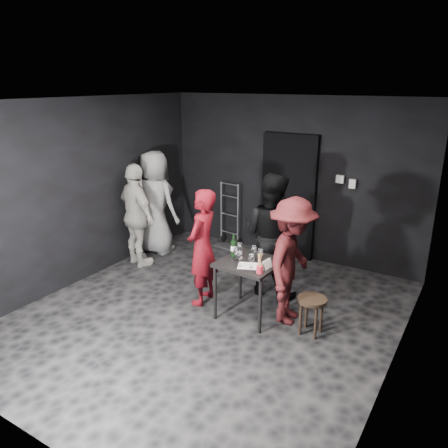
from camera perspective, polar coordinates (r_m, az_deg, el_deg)
The scene contains 27 objects.
floor at distance 5.83m, azimuth -2.03°, elevation -11.78°, with size 4.50×5.00×0.02m, color black.
ceiling at distance 5.05m, azimuth -2.39°, elevation 15.80°, with size 4.50×5.00×0.02m, color silver.
wall_back at distance 7.42m, azimuth 8.70°, elevation 5.88°, with size 4.50×0.04×2.70m, color black.
wall_front at distance 3.64m, azimuth -25.02°, elevation -9.09°, with size 4.50×0.04×2.70m, color black.
wall_left at distance 6.76m, azimuth -18.27°, elevation 3.95°, with size 0.04×5.00×2.70m, color black.
wall_right at distance 4.50m, azimuth 22.39°, elevation -3.58°, with size 0.04×5.00×2.70m, color black.
doorway at distance 7.43m, azimuth 8.41°, elevation 3.54°, with size 0.95×0.10×2.10m, color black.
wallbox_upper at distance 7.07m, azimuth 14.93°, elevation 5.69°, with size 0.12×0.06×0.12m, color #B7B7B2.
wallbox_lower at distance 7.02m, azimuth 16.46°, elevation 5.07°, with size 0.10×0.06×0.14m, color #B7B7B2.
hand_truck at distance 8.02m, azimuth 0.57°, elevation -1.39°, with size 0.39×0.34×1.18m.
tasting_table at distance 5.55m, azimuth 3.40°, elevation -5.84°, with size 0.72×0.72×0.75m.
stool at distance 5.37m, azimuth 11.39°, elevation -10.36°, with size 0.35×0.35×0.47m.
server_red at distance 5.82m, azimuth -2.86°, elevation -2.61°, with size 0.62×0.40×1.69m, color maroon.
woman_black at distance 6.05m, azimuth 6.18°, elevation -0.15°, with size 0.99×0.54×2.03m, color black.
man_maroon at distance 5.41m, azimuth 8.86°, elevation -4.27°, with size 1.12×0.52×1.73m, color #471316.
bystander_cream at distance 7.12m, azimuth -11.39°, elevation 1.87°, with size 1.11×0.53×1.89m, color beige.
bystander_grey at distance 7.60m, azimuth -9.05°, elevation 4.07°, with size 1.05×0.57×2.16m, color gray.
tasting_mat at distance 5.38m, azimuth 3.55°, elevation -5.50°, with size 0.32×0.21×0.00m, color white.
wine_glass_a at distance 5.51m, azimuth 1.53°, elevation -3.88°, with size 0.07×0.07×0.18m, color white, non-canonical shape.
wine_glass_b at distance 5.57m, azimuth 2.03°, elevation -3.38°, with size 0.08×0.08×0.22m, color white, non-canonical shape.
wine_glass_c at distance 5.54m, azimuth 3.93°, elevation -3.67°, with size 0.08×0.08×0.20m, color white, non-canonical shape.
wine_glass_d at distance 5.32m, azimuth 2.07°, elevation -4.48°, with size 0.08×0.08×0.22m, color white, non-canonical shape.
wine_glass_e at distance 5.28m, azimuth 3.61°, elevation -4.77°, with size 0.08×0.08×0.20m, color white, non-canonical shape.
wine_glass_f at distance 5.42m, azimuth 4.75°, elevation -4.16°, with size 0.08×0.08×0.21m, color white, non-canonical shape.
wine_bottle at distance 5.60m, azimuth 1.26°, elevation -3.18°, with size 0.07×0.07×0.30m.
breadstick_cup at distance 5.16m, azimuth 4.71°, elevation -5.22°, with size 0.08×0.08×0.26m.
reserved_card at distance 5.33m, azimuth 5.40°, elevation -5.16°, with size 0.09×0.15×0.11m, color white, non-canonical shape.
Camera 1 is at (2.83, -4.17, 2.92)m, focal length 35.00 mm.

